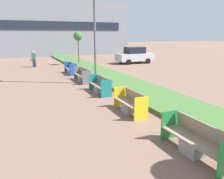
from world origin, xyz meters
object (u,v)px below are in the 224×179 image
bench_teal_frame (100,87)px  street_lamp_post (95,17)px  parked_car_distant (135,55)px  bench_blue_frame (71,70)px  pedestrian_walking (34,59)px  sapling_tree_far (78,37)px  bench_grey_frame (83,76)px  bench_green_frame (195,142)px  bench_yellow_frame (130,104)px

bench_teal_frame → street_lamp_post: 4.71m
parked_car_distant → bench_blue_frame: bearing=-155.2°
street_lamp_post → pedestrian_walking: 10.90m
bench_teal_frame → sapling_tree_far: sapling_tree_far is taller
bench_grey_frame → parked_car_distant: 11.18m
bench_green_frame → parked_car_distant: (8.43, 17.94, 0.54)m
sapling_tree_far → pedestrian_walking: sapling_tree_far is taller
bench_yellow_frame → bench_grey_frame: (0.00, 6.96, 0.01)m
bench_yellow_frame → sapling_tree_far: bearing=82.1°
bench_grey_frame → sapling_tree_far: bearing=75.9°
bench_yellow_frame → bench_grey_frame: same height
bench_grey_frame → parked_car_distant: size_ratio=0.52×
sapling_tree_far → pedestrian_walking: size_ratio=2.18×
parked_car_distant → bench_yellow_frame: bearing=-120.6°
bench_yellow_frame → bench_blue_frame: (0.00, 10.37, 0.00)m
bench_green_frame → pedestrian_walking: 19.66m
bench_blue_frame → pedestrian_walking: size_ratio=1.20×
bench_yellow_frame → bench_blue_frame: same height
bench_teal_frame → sapling_tree_far: size_ratio=0.56×
bench_yellow_frame → street_lamp_post: street_lamp_post is taller
bench_yellow_frame → street_lamp_post: (0.62, 5.98, 3.98)m
sapling_tree_far → parked_car_distant: sapling_tree_far is taller
bench_green_frame → bench_grey_frame: size_ratio=1.00×
bench_teal_frame → pedestrian_walking: pedestrian_walking is taller
bench_yellow_frame → pedestrian_walking: 16.02m
bench_blue_frame → sapling_tree_far: sapling_tree_far is taller
bench_yellow_frame → bench_green_frame: bearing=-89.9°
bench_green_frame → bench_grey_frame: 10.63m
bench_teal_frame → parked_car_distant: bearing=51.9°
bench_grey_frame → pedestrian_walking: size_ratio=1.33×
bench_green_frame → sapling_tree_far: bearing=83.6°
sapling_tree_far → parked_car_distant: 6.75m
bench_blue_frame → pedestrian_walking: pedestrian_walking is taller
bench_blue_frame → pedestrian_walking: 6.01m
bench_grey_frame → sapling_tree_far: sapling_tree_far is taller
bench_grey_frame → bench_blue_frame: same height
bench_green_frame → pedestrian_walking: bearing=97.2°
pedestrian_walking → bench_green_frame: bearing=-82.8°
bench_green_frame → street_lamp_post: 10.45m
pedestrian_walking → street_lamp_post: bearing=-72.6°
bench_yellow_frame → bench_teal_frame: same height
bench_blue_frame → bench_grey_frame: bearing=-90.0°
sapling_tree_far → pedestrian_walking: (-4.60, 0.42, -2.21)m
bench_yellow_frame → sapling_tree_far: sapling_tree_far is taller
pedestrian_walking → bench_teal_frame: bearing=-78.6°
bench_grey_frame → parked_car_distant: parked_car_distant is taller
bench_blue_frame → street_lamp_post: bearing=-82.0°
bench_grey_frame → sapling_tree_far: 9.11m
bench_green_frame → parked_car_distant: 19.83m
bench_teal_frame → pedestrian_walking: 12.55m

